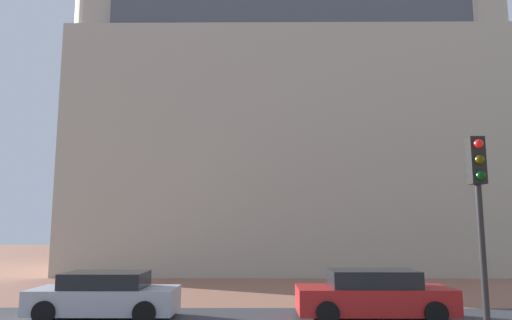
{
  "coord_description": "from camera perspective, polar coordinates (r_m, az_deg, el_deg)",
  "views": [
    {
      "loc": [
        -0.3,
        -3.03,
        2.64
      ],
      "look_at": [
        -0.42,
        9.93,
        4.51
      ],
      "focal_mm": 32.98,
      "sensor_mm": 36.0,
      "label": 1
    }
  ],
  "objects": [
    {
      "name": "car_red",
      "position": [
        14.7,
        14.08,
        -15.62
      ],
      "size": [
        4.48,
        1.94,
        1.4
      ],
      "color": "red",
      "rests_on": "ground_plane"
    },
    {
      "name": "traffic_light_pole",
      "position": [
        9.73,
        25.5,
        -4.98
      ],
      "size": [
        0.28,
        0.34,
        4.35
      ],
      "color": "black",
      "rests_on": "ground_plane"
    },
    {
      "name": "car_silver",
      "position": [
        15.04,
        -17.84,
        -15.41
      ],
      "size": [
        4.2,
        1.95,
        1.33
      ],
      "color": "#B2B2BC",
      "rests_on": "ground_plane"
    },
    {
      "name": "landmark_building",
      "position": [
        31.99,
        4.24,
        4.31
      ],
      "size": [
        26.15,
        12.49,
        35.14
      ],
      "color": "#B2A893",
      "rests_on": "ground_plane"
    }
  ]
}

